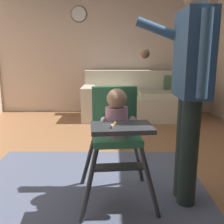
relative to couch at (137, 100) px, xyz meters
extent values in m
cube|color=#9D6C46|center=(-0.60, -2.45, -0.38)|extent=(5.85, 7.47, 0.10)
cube|color=beige|center=(-0.60, 0.52, 0.98)|extent=(5.05, 0.06, 2.63)
cube|color=slate|center=(-0.65, -2.93, -0.33)|extent=(2.08, 2.34, 0.01)
cube|color=beige|center=(-0.01, -0.06, -0.13)|extent=(1.95, 0.84, 0.40)
cube|color=beige|center=(-0.01, 0.27, 0.30)|extent=(1.95, 0.22, 0.46)
cube|color=beige|center=(-0.89, -0.06, 0.17)|extent=(0.20, 0.84, 0.20)
cube|color=beige|center=(0.88, -0.06, 0.17)|extent=(0.20, 0.84, 0.20)
cube|color=beige|center=(-0.43, -0.11, 0.12)|extent=(0.76, 0.60, 0.11)
cube|color=beige|center=(0.41, -0.11, 0.12)|extent=(0.76, 0.60, 0.11)
cube|color=#4C6B47|center=(0.67, 0.14, 0.27)|extent=(0.35, 0.13, 0.34)
cylinder|color=#33363A|center=(-0.59, -3.03, -0.08)|extent=(0.15, 0.18, 0.51)
cylinder|color=#33363A|center=(-0.15, -2.98, -0.08)|extent=(0.18, 0.15, 0.51)
cylinder|color=#33363A|center=(-0.64, -2.59, -0.08)|extent=(0.18, 0.15, 0.51)
cylinder|color=#33363A|center=(-0.20, -2.54, -0.08)|extent=(0.15, 0.18, 0.51)
cube|color=#398254|center=(-0.40, -2.78, 0.19)|extent=(0.40, 0.40, 0.05)
cube|color=#398254|center=(-0.41, -2.64, 0.40)|extent=(0.37, 0.11, 0.36)
cube|color=#33363A|center=(-0.36, -3.07, 0.36)|extent=(0.43, 0.30, 0.03)
cube|color=#33363A|center=(-0.38, -2.89, 0.00)|extent=(0.41, 0.15, 0.02)
cylinder|color=#E0A3C0|center=(-0.39, -2.80, 0.33)|extent=(0.19, 0.19, 0.22)
sphere|color=tan|center=(-0.39, -2.81, 0.51)|extent=(0.15, 0.15, 0.15)
cylinder|color=#E0A3C0|center=(-0.49, -2.86, 0.34)|extent=(0.06, 0.15, 0.10)
cylinder|color=#E0A3C0|center=(-0.28, -2.83, 0.34)|extent=(0.06, 0.15, 0.10)
cylinder|color=#C67A23|center=(-0.42, -3.08, 0.38)|extent=(0.03, 0.13, 0.01)
cube|color=white|center=(-0.42, -3.14, 0.39)|extent=(0.02, 0.03, 0.02)
cylinder|color=#23312D|center=(0.16, -2.72, 0.09)|extent=(0.14, 0.14, 0.85)
cylinder|color=#23312D|center=(0.16, -2.84, 0.09)|extent=(0.14, 0.14, 0.85)
cube|color=#33557A|center=(0.16, -2.78, 0.82)|extent=(0.20, 0.40, 0.62)
cylinder|color=#33557A|center=(-0.01, -2.60, 0.99)|extent=(0.48, 0.08, 0.23)
sphere|color=#997051|center=(-0.17, -2.60, 0.83)|extent=(0.08, 0.08, 0.08)
cylinder|color=#33557A|center=(0.16, -3.02, 0.82)|extent=(0.07, 0.07, 0.56)
sphere|color=#284CB7|center=(-0.32, -1.58, -0.24)|extent=(0.18, 0.18, 0.18)
cylinder|color=white|center=(-1.11, 0.47, 1.57)|extent=(0.27, 0.03, 0.27)
cylinder|color=black|center=(-1.11, 0.48, 1.57)|extent=(0.30, 0.02, 0.30)
camera|label=1|loc=(-0.40, -4.68, 0.82)|focal=41.22mm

